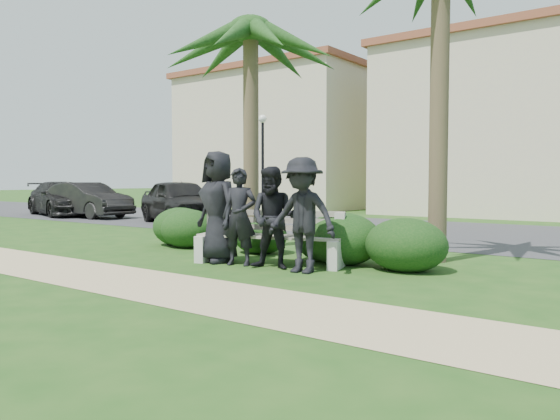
# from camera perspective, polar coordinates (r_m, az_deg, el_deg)

# --- Properties ---
(ground) EXTENTS (160.00, 160.00, 0.00)m
(ground) POSITION_cam_1_polar(r_m,az_deg,el_deg) (8.99, -4.73, -6.00)
(ground) COLOR #1D4814
(ground) RESTS_ON ground
(footpath) EXTENTS (30.00, 1.60, 0.01)m
(footpath) POSITION_cam_1_polar(r_m,az_deg,el_deg) (7.75, -13.66, -7.54)
(footpath) COLOR tan
(footpath) RESTS_ON ground
(asphalt_street) EXTENTS (160.00, 8.00, 0.01)m
(asphalt_street) POSITION_cam_1_polar(r_m,az_deg,el_deg) (15.84, 14.84, -2.17)
(asphalt_street) COLOR #2D2D30
(asphalt_street) RESTS_ON ground
(stucco_bldg_left) EXTENTS (10.40, 8.40, 7.30)m
(stucco_bldg_left) POSITION_cam_1_polar(r_m,az_deg,el_deg) (30.53, 0.83, 7.28)
(stucco_bldg_left) COLOR beige
(stucco_bldg_left) RESTS_ON ground
(stucco_bldg_right) EXTENTS (8.40, 8.40, 7.30)m
(stucco_bldg_right) POSITION_cam_1_polar(r_m,az_deg,el_deg) (25.68, 21.31, 7.87)
(stucco_bldg_right) COLOR beige
(stucco_bldg_right) RESTS_ON ground
(street_lamp) EXTENTS (0.36, 0.36, 4.29)m
(street_lamp) POSITION_cam_1_polar(r_m,az_deg,el_deg) (23.91, -1.82, 6.72)
(street_lamp) COLOR black
(street_lamp) RESTS_ON ground
(park_bench) EXTENTS (2.68, 1.28, 0.88)m
(park_bench) POSITION_cam_1_polar(r_m,az_deg,el_deg) (9.23, -1.06, -3.26)
(park_bench) COLOR gray
(park_bench) RESTS_ON ground
(man_a) EXTENTS (1.08, 0.85, 1.93)m
(man_a) POSITION_cam_1_polar(r_m,az_deg,el_deg) (9.52, -6.50, 0.33)
(man_a) COLOR black
(man_a) RESTS_ON ground
(man_b) EXTENTS (0.69, 0.57, 1.63)m
(man_b) POSITION_cam_1_polar(r_m,az_deg,el_deg) (9.12, -4.27, -0.70)
(man_b) COLOR black
(man_b) RESTS_ON ground
(man_c) EXTENTS (0.94, 0.82, 1.65)m
(man_c) POSITION_cam_1_polar(r_m,az_deg,el_deg) (8.73, -0.69, -0.82)
(man_c) COLOR black
(man_c) RESTS_ON ground
(man_d) EXTENTS (1.19, 0.75, 1.78)m
(man_d) POSITION_cam_1_polar(r_m,az_deg,el_deg) (8.36, 2.33, -0.55)
(man_d) COLOR black
(man_d) RESTS_ON ground
(hedge_a) EXTENTS (1.32, 1.09, 0.86)m
(hedge_a) POSITION_cam_1_polar(r_m,az_deg,el_deg) (12.16, -10.36, -1.63)
(hedge_a) COLOR black
(hedge_a) RESTS_ON ground
(hedge_b) EXTENTS (1.29, 1.07, 0.84)m
(hedge_b) POSITION_cam_1_polar(r_m,az_deg,el_deg) (11.77, -9.55, -1.83)
(hedge_b) COLOR black
(hedge_b) RESTS_ON ground
(hedge_c) EXTENTS (1.14, 0.94, 0.74)m
(hedge_c) POSITION_cam_1_polar(r_m,az_deg,el_deg) (10.68, -2.11, -2.55)
(hedge_c) COLOR black
(hedge_c) RESTS_ON ground
(hedge_d) EXTENTS (1.18, 0.97, 0.77)m
(hedge_d) POSITION_cam_1_polar(r_m,az_deg,el_deg) (9.72, 4.90, -3.04)
(hedge_d) COLOR black
(hedge_d) RESTS_ON ground
(hedge_e) EXTENTS (1.39, 1.15, 0.91)m
(hedge_e) POSITION_cam_1_polar(r_m,az_deg,el_deg) (9.36, 6.48, -2.85)
(hedge_e) COLOR black
(hedge_e) RESTS_ON ground
(hedge_f) EXTENTS (1.32, 1.09, 0.86)m
(hedge_f) POSITION_cam_1_polar(r_m,az_deg,el_deg) (8.81, 13.02, -3.42)
(hedge_f) COLOR black
(hedge_f) RESTS_ON ground
(palm_left) EXTENTS (3.00, 3.00, 5.44)m
(palm_left) POSITION_cam_1_polar(r_m,az_deg,el_deg) (11.82, -3.09, 18.07)
(palm_left) COLOR brown
(palm_left) RESTS_ON ground
(car_a) EXTENTS (4.69, 3.37, 1.48)m
(car_a) POSITION_cam_1_polar(r_m,az_deg,el_deg) (18.35, -10.40, 0.90)
(car_a) COLOR black
(car_a) RESTS_ON ground
(car_b) EXTENTS (4.13, 1.50, 1.35)m
(car_b) POSITION_cam_1_polar(r_m,az_deg,el_deg) (22.35, -19.52, 0.99)
(car_b) COLOR black
(car_b) RESTS_ON ground
(car_c) EXTENTS (5.11, 3.14, 1.38)m
(car_c) POSITION_cam_1_polar(r_m,az_deg,el_deg) (24.11, -21.76, 1.12)
(car_c) COLOR black
(car_c) RESTS_ON ground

